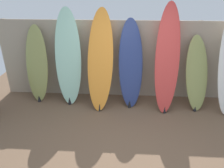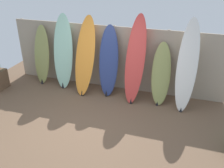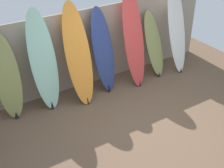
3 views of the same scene
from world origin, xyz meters
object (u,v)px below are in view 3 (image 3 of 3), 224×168
object	(u,v)px
surfboard_seafoam_1	(43,62)
surfboard_red_4	(134,38)
surfboard_olive_0	(7,78)
surfboard_navy_3	(103,51)
surfboard_orange_2	(78,55)
surfboard_olive_5	(154,44)
surfboard_white_6	(177,27)

from	to	relation	value
surfboard_seafoam_1	surfboard_red_4	size ratio (longest dim) A/B	0.94
surfboard_olive_0	surfboard_navy_3	distance (m)	2.10
surfboard_orange_2	surfboard_navy_3	xyz separation A→B (m)	(0.64, 0.08, -0.10)
surfboard_orange_2	surfboard_red_4	xyz separation A→B (m)	(1.39, -0.02, 0.07)
surfboard_olive_0	surfboard_seafoam_1	xyz separation A→B (m)	(0.74, -0.04, 0.18)
surfboard_seafoam_1	surfboard_olive_5	distance (m)	2.78
surfboard_olive_5	surfboard_olive_0	bearing A→B (deg)	178.46
surfboard_olive_0	surfboard_orange_2	xyz separation A→B (m)	(1.45, -0.15, 0.18)
surfboard_red_4	surfboard_white_6	size ratio (longest dim) A/B	1.00
surfboard_seafoam_1	surfboard_red_4	distance (m)	2.11
surfboard_olive_0	surfboard_red_4	bearing A→B (deg)	-3.41
surfboard_seafoam_1	surfboard_white_6	distance (m)	3.38
surfboard_seafoam_1	surfboard_olive_5	world-z (taller)	surfboard_seafoam_1
surfboard_navy_3	surfboard_olive_0	bearing A→B (deg)	177.98
surfboard_olive_0	surfboard_olive_5	size ratio (longest dim) A/B	1.11
surfboard_seafoam_1	surfboard_white_6	world-z (taller)	surfboard_white_6
surfboard_navy_3	surfboard_olive_5	size ratio (longest dim) A/B	1.22
surfboard_olive_5	surfboard_red_4	bearing A→B (deg)	-173.61
surfboard_red_4	surfboard_white_6	bearing A→B (deg)	-0.65
surfboard_olive_0	surfboard_olive_5	bearing A→B (deg)	-1.54
surfboard_orange_2	surfboard_seafoam_1	bearing A→B (deg)	171.03
surfboard_orange_2	surfboard_red_4	size ratio (longest dim) A/B	0.94
surfboard_olive_0	surfboard_white_6	world-z (taller)	surfboard_white_6
surfboard_orange_2	surfboard_white_6	bearing A→B (deg)	-0.72
surfboard_seafoam_1	surfboard_red_4	world-z (taller)	surfboard_red_4
surfboard_orange_2	surfboard_olive_5	world-z (taller)	surfboard_orange_2
surfboard_olive_0	surfboard_red_4	distance (m)	2.85
surfboard_seafoam_1	surfboard_red_4	bearing A→B (deg)	-3.58
surfboard_navy_3	surfboard_olive_5	world-z (taller)	surfboard_navy_3
surfboard_seafoam_1	surfboard_navy_3	size ratio (longest dim) A/B	1.11
surfboard_red_4	surfboard_olive_5	size ratio (longest dim) A/B	1.43
surfboard_olive_0	surfboard_olive_5	xyz separation A→B (m)	(3.51, -0.09, -0.09)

